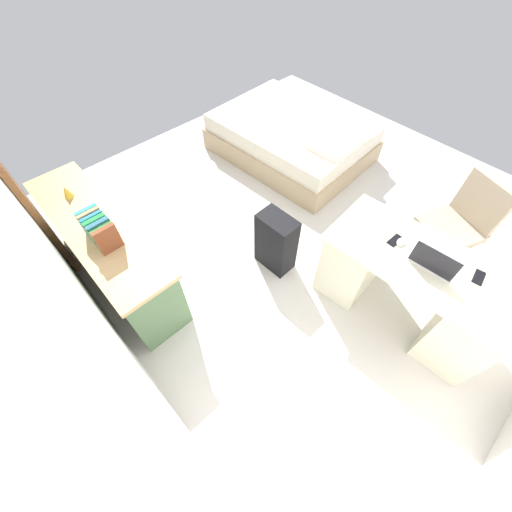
{
  "coord_description": "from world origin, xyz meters",
  "views": [
    {
      "loc": [
        -1.25,
        1.87,
        2.63
      ],
      "look_at": [
        -0.14,
        0.83,
        0.6
      ],
      "focal_mm": 22.36,
      "sensor_mm": 36.0,
      "label": 1
    }
  ],
  "objects_px": {
    "cell_phone_near_laptop": "(479,277)",
    "figurine_small": "(67,192)",
    "office_chair": "(453,230)",
    "laptop": "(434,261)",
    "cell_phone_by_mouse": "(395,240)",
    "bed": "(292,138)",
    "desk": "(408,287)",
    "credenza": "(109,251)",
    "suitcase_black": "(276,242)",
    "computer_mouse": "(401,242)"
  },
  "relations": [
    {
      "from": "suitcase_black",
      "to": "laptop",
      "type": "xyz_separation_m",
      "value": [
        -1.15,
        -0.41,
        0.48
      ]
    },
    {
      "from": "figurine_small",
      "to": "desk",
      "type": "bearing_deg",
      "value": -146.91
    },
    {
      "from": "suitcase_black",
      "to": "figurine_small",
      "type": "xyz_separation_m",
      "value": [
        1.36,
        1.2,
        0.47
      ]
    },
    {
      "from": "office_chair",
      "to": "cell_phone_by_mouse",
      "type": "height_order",
      "value": "office_chair"
    },
    {
      "from": "credenza",
      "to": "cell_phone_by_mouse",
      "type": "xyz_separation_m",
      "value": [
        -1.77,
        -1.62,
        0.39
      ]
    },
    {
      "from": "office_chair",
      "to": "computer_mouse",
      "type": "xyz_separation_m",
      "value": [
        0.18,
        0.81,
        0.34
      ]
    },
    {
      "from": "figurine_small",
      "to": "cell_phone_near_laptop",
      "type": "bearing_deg",
      "value": -147.92
    },
    {
      "from": "credenza",
      "to": "figurine_small",
      "type": "bearing_deg",
      "value": 0.2
    },
    {
      "from": "credenza",
      "to": "bed",
      "type": "distance_m",
      "value": 2.65
    },
    {
      "from": "desk",
      "to": "cell_phone_by_mouse",
      "type": "bearing_deg",
      "value": -0.91
    },
    {
      "from": "bed",
      "to": "computer_mouse",
      "type": "height_order",
      "value": "computer_mouse"
    },
    {
      "from": "computer_mouse",
      "to": "cell_phone_near_laptop",
      "type": "distance_m",
      "value": 0.56
    },
    {
      "from": "cell_phone_near_laptop",
      "to": "figurine_small",
      "type": "bearing_deg",
      "value": 22.61
    },
    {
      "from": "laptop",
      "to": "figurine_small",
      "type": "distance_m",
      "value": 2.99
    },
    {
      "from": "desk",
      "to": "computer_mouse",
      "type": "bearing_deg",
      "value": -3.89
    },
    {
      "from": "bed",
      "to": "figurine_small",
      "type": "xyz_separation_m",
      "value": [
        0.23,
        2.64,
        0.54
      ]
    },
    {
      "from": "office_chair",
      "to": "desk",
      "type": "bearing_deg",
      "value": 93.18
    },
    {
      "from": "credenza",
      "to": "suitcase_black",
      "type": "relative_size",
      "value": 2.86
    },
    {
      "from": "cell_phone_near_laptop",
      "to": "figurine_small",
      "type": "height_order",
      "value": "figurine_small"
    },
    {
      "from": "suitcase_black",
      "to": "laptop",
      "type": "distance_m",
      "value": 1.31
    },
    {
      "from": "office_chair",
      "to": "credenza",
      "type": "relative_size",
      "value": 0.52
    },
    {
      "from": "office_chair",
      "to": "computer_mouse",
      "type": "relative_size",
      "value": 9.4
    },
    {
      "from": "figurine_small",
      "to": "suitcase_black",
      "type": "bearing_deg",
      "value": -138.52
    },
    {
      "from": "desk",
      "to": "credenza",
      "type": "relative_size",
      "value": 0.83
    },
    {
      "from": "desk",
      "to": "office_chair",
      "type": "bearing_deg",
      "value": -86.82
    },
    {
      "from": "office_chair",
      "to": "laptop",
      "type": "relative_size",
      "value": 2.87
    },
    {
      "from": "office_chair",
      "to": "bed",
      "type": "distance_m",
      "value": 2.22
    },
    {
      "from": "bed",
      "to": "cell_phone_near_laptop",
      "type": "bearing_deg",
      "value": 160.89
    },
    {
      "from": "cell_phone_near_laptop",
      "to": "figurine_small",
      "type": "xyz_separation_m",
      "value": [
        2.8,
        1.75,
        0.03
      ]
    },
    {
      "from": "figurine_small",
      "to": "laptop",
      "type": "bearing_deg",
      "value": -147.38
    },
    {
      "from": "laptop",
      "to": "bed",
      "type": "bearing_deg",
      "value": -24.33
    },
    {
      "from": "office_chair",
      "to": "cell_phone_by_mouse",
      "type": "xyz_separation_m",
      "value": [
        0.22,
        0.82,
        0.33
      ]
    },
    {
      "from": "office_chair",
      "to": "laptop",
      "type": "bearing_deg",
      "value": 95.71
    },
    {
      "from": "laptop",
      "to": "cell_phone_near_laptop",
      "type": "bearing_deg",
      "value": -153.04
    },
    {
      "from": "cell_phone_by_mouse",
      "to": "suitcase_black",
      "type": "bearing_deg",
      "value": 28.54
    },
    {
      "from": "credenza",
      "to": "cell_phone_near_laptop",
      "type": "relative_size",
      "value": 13.24
    },
    {
      "from": "credenza",
      "to": "cell_phone_near_laptop",
      "type": "xyz_separation_m",
      "value": [
        -2.36,
        -1.75,
        0.39
      ]
    },
    {
      "from": "laptop",
      "to": "cell_phone_by_mouse",
      "type": "distance_m",
      "value": 0.31
    },
    {
      "from": "credenza",
      "to": "figurine_small",
      "type": "height_order",
      "value": "figurine_small"
    },
    {
      "from": "office_chair",
      "to": "laptop",
      "type": "distance_m",
      "value": 0.92
    },
    {
      "from": "credenza",
      "to": "computer_mouse",
      "type": "xyz_separation_m",
      "value": [
        -1.82,
        -1.63,
        0.4
      ]
    },
    {
      "from": "laptop",
      "to": "cell_phone_by_mouse",
      "type": "bearing_deg",
      "value": -1.66
    },
    {
      "from": "office_chair",
      "to": "computer_mouse",
      "type": "bearing_deg",
      "value": 77.52
    },
    {
      "from": "office_chair",
      "to": "suitcase_black",
      "type": "relative_size",
      "value": 1.49
    },
    {
      "from": "office_chair",
      "to": "figurine_small",
      "type": "relative_size",
      "value": 8.55
    },
    {
      "from": "suitcase_black",
      "to": "office_chair",
      "type": "bearing_deg",
      "value": -132.8
    },
    {
      "from": "laptop",
      "to": "figurine_small",
      "type": "relative_size",
      "value": 2.97
    },
    {
      "from": "desk",
      "to": "office_chair",
      "type": "height_order",
      "value": "office_chair"
    },
    {
      "from": "bed",
      "to": "cell_phone_by_mouse",
      "type": "bearing_deg",
      "value": 152.64
    },
    {
      "from": "credenza",
      "to": "laptop",
      "type": "xyz_separation_m",
      "value": [
        -2.08,
        -1.61,
        0.43
      ]
    }
  ]
}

